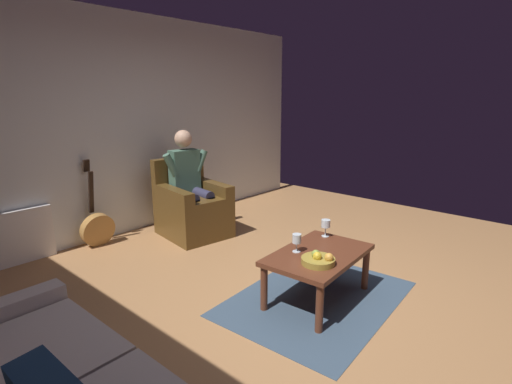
% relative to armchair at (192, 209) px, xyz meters
% --- Properties ---
extents(ground_plane, '(6.87, 6.87, 0.00)m').
position_rel_armchair_xyz_m(ground_plane, '(0.34, 2.06, -0.34)').
color(ground_plane, '#A77549').
extents(wall_back, '(6.13, 0.06, 2.72)m').
position_rel_armchair_xyz_m(wall_back, '(0.34, -0.74, 1.02)').
color(wall_back, silver).
rests_on(wall_back, ground).
extents(rug, '(1.73, 1.32, 0.01)m').
position_rel_armchair_xyz_m(rug, '(0.34, 2.10, -0.33)').
color(rug, '#394C5F').
rests_on(rug, ground).
extents(armchair, '(0.82, 0.92, 0.95)m').
position_rel_armchair_xyz_m(armchair, '(0.00, 0.00, 0.00)').
color(armchair, '#543A19').
rests_on(armchair, ground).
extents(person_seated, '(0.63, 0.61, 1.32)m').
position_rel_armchair_xyz_m(person_seated, '(-0.00, -0.03, 0.38)').
color(person_seated, '#456956').
rests_on(person_seated, ground).
extents(coffee_table, '(1.00, 0.67, 0.44)m').
position_rel_armchair_xyz_m(coffee_table, '(0.34, 2.10, 0.04)').
color(coffee_table, '#5C2F1C').
rests_on(coffee_table, ground).
extents(guitar, '(0.39, 0.23, 1.03)m').
position_rel_armchair_xyz_m(guitar, '(0.99, -0.53, -0.11)').
color(guitar, '#AB773B').
rests_on(guitar, ground).
extents(radiator, '(0.60, 0.06, 0.58)m').
position_rel_armchair_xyz_m(radiator, '(1.73, -0.67, -0.05)').
color(radiator, white).
rests_on(radiator, ground).
extents(wine_glass_near, '(0.08, 0.08, 0.16)m').
position_rel_armchair_xyz_m(wine_glass_near, '(0.46, 1.95, 0.21)').
color(wine_glass_near, silver).
rests_on(wine_glass_near, coffee_table).
extents(wine_glass_far, '(0.08, 0.08, 0.17)m').
position_rel_armchair_xyz_m(wine_glass_far, '(-0.03, 1.93, 0.22)').
color(wine_glass_far, silver).
rests_on(wine_glass_far, coffee_table).
extents(fruit_bowl, '(0.27, 0.27, 0.11)m').
position_rel_armchair_xyz_m(fruit_bowl, '(0.54, 2.22, 0.13)').
color(fruit_bowl, olive).
rests_on(fruit_bowl, coffee_table).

